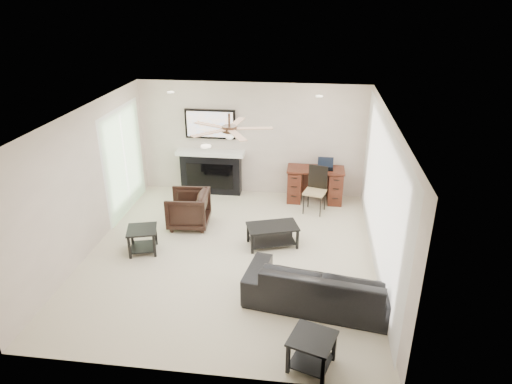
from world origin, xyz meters
TOP-DOWN VIEW (x-y plane):
  - room_shell at (0.19, 0.08)m, footprint 5.50×5.54m
  - sofa at (1.59, -1.20)m, footprint 2.39×1.24m
  - armchair at (-1.01, 0.95)m, footprint 0.83×0.81m
  - coffee_table at (0.69, 0.40)m, footprint 1.01×0.76m
  - end_table_near at (1.44, -2.45)m, footprint 0.66×0.66m
  - end_table_left at (-1.56, -0.10)m, footprint 0.62×0.62m
  - fireplace_unit at (-0.92, 2.58)m, footprint 1.52×0.34m
  - desk at (1.42, 2.42)m, footprint 1.22×0.56m
  - desk_chair at (1.42, 1.87)m, footprint 0.52×0.53m
  - laptop at (1.62, 2.40)m, footprint 0.33×0.24m

SIDE VIEW (x-z plane):
  - coffee_table at x=0.69m, z-range 0.00..0.40m
  - end_table_near at x=1.44m, z-range 0.00..0.45m
  - end_table_left at x=-1.56m, z-range 0.00..0.45m
  - sofa at x=1.59m, z-range 0.00..0.67m
  - armchair at x=-1.01m, z-range 0.00..0.71m
  - desk at x=1.42m, z-range 0.00..0.76m
  - desk_chair at x=1.42m, z-range 0.00..0.97m
  - laptop at x=1.62m, z-range 0.76..0.99m
  - fireplace_unit at x=-0.92m, z-range 0.00..1.91m
  - room_shell at x=0.19m, z-range 0.42..2.94m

